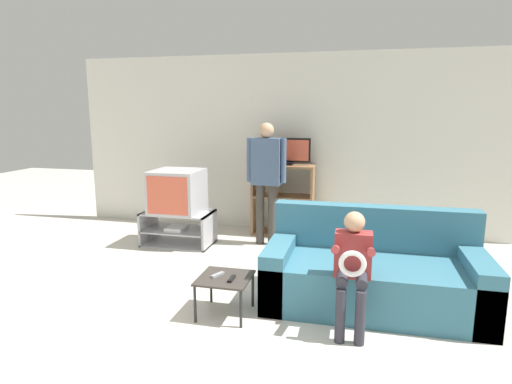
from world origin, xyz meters
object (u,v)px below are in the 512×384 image
remote_control_white (218,275)px  person_standing_adult (266,172)px  tv_stand (178,228)px  couch (373,274)px  media_shelf (283,199)px  television_main (177,191)px  snack_table (225,281)px  remote_control_black (232,279)px  person_seated_child (353,262)px  television_flat (284,152)px

remote_control_white → person_standing_adult: person_standing_adult is taller
tv_stand → couch: couch is taller
media_shelf → remote_control_white: bearing=-92.7°
television_main → snack_table: (1.24, -1.80, -0.42)m
tv_stand → remote_control_black: 2.28m
person_standing_adult → person_seated_child: size_ratio=1.66×
television_main → remote_control_white: (1.17, -1.79, -0.37)m
remote_control_black → snack_table: bearing=148.4°
television_main → person_standing_adult: 1.22m
media_shelf → remote_control_white: 2.62m
couch → tv_stand: bearing=153.1°
television_flat → remote_control_white: bearing=-92.7°
remote_control_black → remote_control_white: same height
tv_stand → television_main: size_ratio=1.44×
media_shelf → person_seated_child: (1.04, -2.64, 0.06)m
tv_stand → remote_control_white: tv_stand is taller
television_main → person_standing_adult: person_standing_adult is taller
couch → television_main: bearing=153.2°
television_main → couch: bearing=-26.8°
television_flat → couch: (1.22, -2.10, -0.92)m
television_flat → remote_control_white: television_flat is taller
person_standing_adult → couch: bearing=-48.9°
tv_stand → media_shelf: size_ratio=0.90×
remote_control_white → person_seated_child: size_ratio=0.15×
television_main → person_standing_adult: size_ratio=0.39×
tv_stand → media_shelf: media_shelf is taller
snack_table → person_standing_adult: 2.20m
television_main → snack_table: television_main is taller
media_shelf → person_seated_child: size_ratio=1.04×
person_standing_adult → person_seated_child: bearing=-60.9°
remote_control_white → person_seated_child: 1.18m
media_shelf → snack_table: 2.63m
tv_stand → person_seated_child: (2.33, -1.83, 0.37)m
tv_stand → person_standing_adult: (1.16, 0.28, 0.77)m
television_main → remote_control_black: (1.31, -1.85, -0.37)m
television_flat → remote_control_black: size_ratio=5.29×
television_flat → couch: 2.59m
television_main → snack_table: size_ratio=1.41×
television_flat → remote_control_black: bearing=-89.5°
snack_table → person_seated_child: size_ratio=0.46×
television_main → tv_stand: bearing=129.2°
snack_table → media_shelf: bearing=88.8°
snack_table → couch: size_ratio=0.23×
media_shelf → television_flat: 0.68m
television_main → remote_control_white: television_main is taller
remote_control_black → remote_control_white: 0.16m
couch → person_standing_adult: size_ratio=1.19×
television_main → snack_table: 2.23m
television_main → television_flat: 1.60m
media_shelf → television_flat: bearing=91.9°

